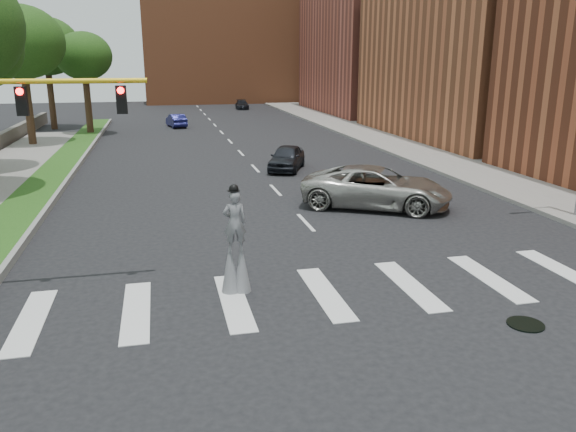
{
  "coord_description": "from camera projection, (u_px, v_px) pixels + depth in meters",
  "views": [
    {
      "loc": [
        -5.58,
        -13.01,
        6.34
      ],
      "look_at": [
        -1.85,
        3.19,
        1.7
      ],
      "focal_mm": 35.0,
      "sensor_mm": 36.0,
      "label": 1
    }
  ],
  "objects": [
    {
      "name": "median_curb",
      "position": [
        72.0,
        174.0,
        31.59
      ],
      "size": [
        0.2,
        60.0,
        0.28
      ],
      "primitive_type": "cube",
      "color": "gray",
      "rests_on": "ground"
    },
    {
      "name": "tree_6",
      "position": [
        84.0,
        57.0,
        47.15
      ],
      "size": [
        4.7,
        4.7,
        8.65
      ],
      "color": "#312013",
      "rests_on": "ground"
    },
    {
      "name": "stilt_performer",
      "position": [
        235.0,
        250.0,
        15.57
      ],
      "size": [
        0.84,
        0.53,
        3.12
      ],
      "rotation": [
        0.0,
        0.0,
        3.11
      ],
      "color": "#312013",
      "rests_on": "ground"
    },
    {
      "name": "grass_median",
      "position": [
        53.0,
        175.0,
        31.37
      ],
      "size": [
        2.0,
        60.0,
        0.25
      ],
      "primitive_type": "cube",
      "color": "#1F4A15",
      "rests_on": "ground"
    },
    {
      "name": "sidewalk_right",
      "position": [
        411.0,
        148.0,
        41.27
      ],
      "size": [
        5.0,
        90.0,
        0.18
      ],
      "primitive_type": "cube",
      "color": "slate",
      "rests_on": "ground"
    },
    {
      "name": "ground_plane",
      "position": [
        381.0,
        303.0,
        15.12
      ],
      "size": [
        160.0,
        160.0,
        0.0
      ],
      "primitive_type": "plane",
      "color": "black",
      "rests_on": "ground"
    },
    {
      "name": "car_mid",
      "position": [
        176.0,
        121.0,
        54.55
      ],
      "size": [
        2.04,
        4.04,
        1.27
      ],
      "primitive_type": "imported",
      "rotation": [
        0.0,
        0.0,
        3.33
      ],
      "color": "navy",
      "rests_on": "ground"
    },
    {
      "name": "manhole",
      "position": [
        526.0,
        324.0,
        13.89
      ],
      "size": [
        0.9,
        0.9,
        0.04
      ],
      "primitive_type": "cylinder",
      "color": "black",
      "rests_on": "ground"
    },
    {
      "name": "building_backdrop",
      "position": [
        229.0,
        42.0,
        87.21
      ],
      "size": [
        26.0,
        14.0,
        18.0
      ],
      "primitive_type": "cube",
      "color": "#A35733",
      "rests_on": "ground"
    },
    {
      "name": "car_far",
      "position": [
        242.0,
        105.0,
        74.59
      ],
      "size": [
        1.91,
        4.11,
        1.16
      ],
      "primitive_type": "imported",
      "rotation": [
        0.0,
        0.0,
        -0.07
      ],
      "color": "black",
      "rests_on": "ground"
    },
    {
      "name": "building_far",
      "position": [
        385.0,
        28.0,
        67.88
      ],
      "size": [
        16.0,
        22.0,
        20.0
      ],
      "primitive_type": "cube",
      "color": "brown",
      "rests_on": "ground"
    },
    {
      "name": "tree_4",
      "position": [
        21.0,
        42.0,
        40.6
      ],
      "size": [
        6.21,
        6.21,
        10.23
      ],
      "color": "#312013",
      "rests_on": "ground"
    },
    {
      "name": "suv_crossing",
      "position": [
        377.0,
        187.0,
        24.77
      ],
      "size": [
        7.16,
        5.77,
        1.81
      ],
      "primitive_type": "imported",
      "rotation": [
        0.0,
        0.0,
        1.07
      ],
      "color": "#A9A7A0",
      "rests_on": "ground"
    },
    {
      "name": "tree_5",
      "position": [
        46.0,
        47.0,
        51.15
      ],
      "size": [
        6.16,
        6.16,
        10.16
      ],
      "color": "#312013",
      "rests_on": "ground"
    },
    {
      "name": "car_near",
      "position": [
        287.0,
        158.0,
        33.31
      ],
      "size": [
        3.29,
        4.61,
        1.46
      ],
      "primitive_type": "imported",
      "rotation": [
        0.0,
        0.0,
        -0.41
      ],
      "color": "black",
      "rests_on": "ground"
    }
  ]
}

